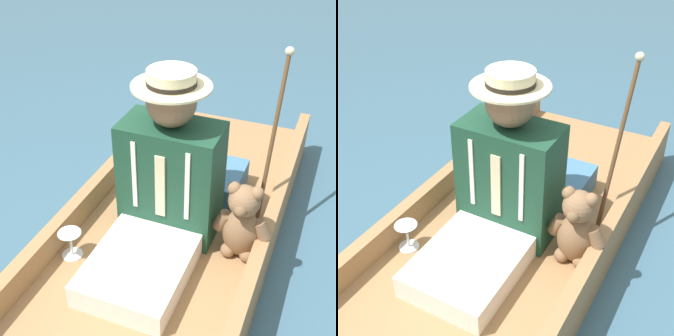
% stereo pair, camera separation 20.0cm
% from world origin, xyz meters
% --- Properties ---
extents(ground_plane, '(16.00, 16.00, 0.00)m').
position_xyz_m(ground_plane, '(0.00, 0.00, 0.00)').
color(ground_plane, '#385B70').
extents(punt_boat, '(0.93, 2.86, 0.27)m').
position_xyz_m(punt_boat, '(0.00, 0.00, 0.09)').
color(punt_boat, '#997047').
rests_on(punt_boat, ground_plane).
extents(seat_cushion, '(0.46, 0.32, 0.13)m').
position_xyz_m(seat_cushion, '(-0.01, -0.60, 0.21)').
color(seat_cushion, teal).
rests_on(seat_cushion, punt_boat).
extents(seated_person, '(0.43, 0.76, 0.79)m').
position_xyz_m(seated_person, '(0.01, -0.17, 0.43)').
color(seated_person, white).
rests_on(seated_person, punt_boat).
extents(teddy_bear, '(0.26, 0.15, 0.37)m').
position_xyz_m(teddy_bear, '(-0.34, -0.19, 0.32)').
color(teddy_bear, '#846042').
rests_on(teddy_bear, punt_boat).
extents(wine_glass, '(0.10, 0.10, 0.13)m').
position_xyz_m(wine_glass, '(0.34, 0.09, 0.24)').
color(wine_glass, silver).
rests_on(wine_glass, punt_boat).
extents(walking_cane, '(0.04, 0.35, 0.77)m').
position_xyz_m(walking_cane, '(-0.37, -0.61, 0.60)').
color(walking_cane, brown).
rests_on(walking_cane, punt_boat).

